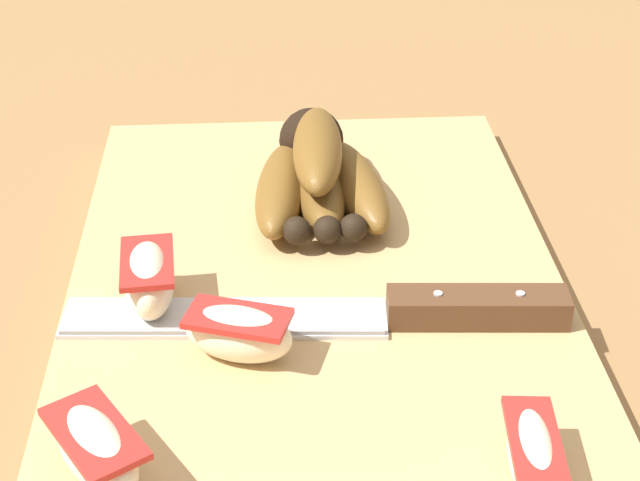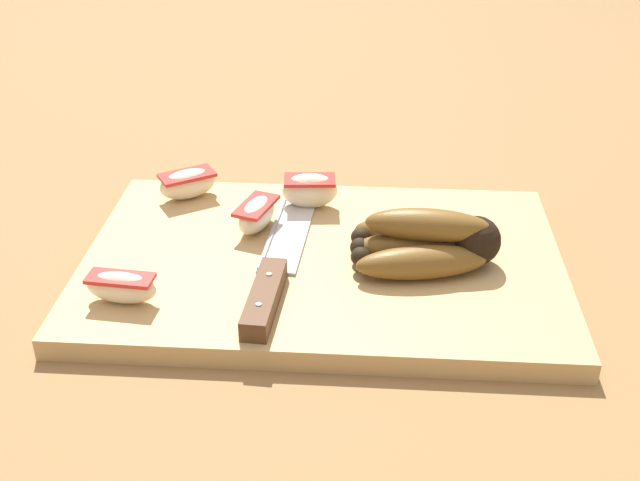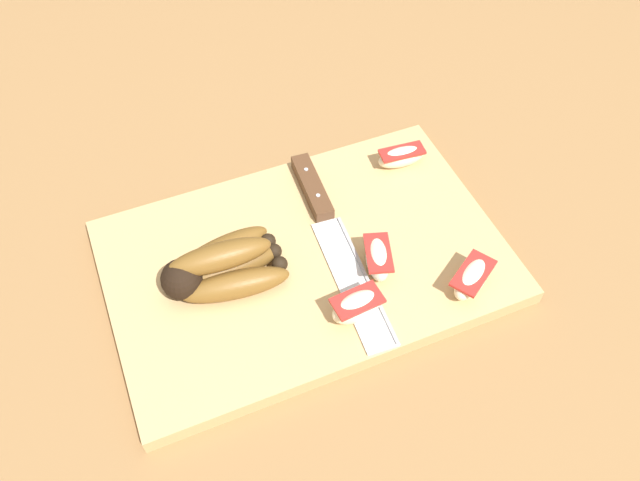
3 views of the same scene
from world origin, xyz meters
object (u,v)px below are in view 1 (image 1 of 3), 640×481
at_px(apple_wedge_middle, 533,455).
at_px(chefs_knife, 390,312).
at_px(apple_wedge_near, 149,279).
at_px(banana_bunch, 317,173).
at_px(apple_wedge_far, 96,449).
at_px(apple_wedge_extra, 238,333).

bearing_deg(apple_wedge_middle, chefs_knife, 21.58).
xyz_separation_m(apple_wedge_near, apple_wedge_middle, (-0.14, -0.18, -0.00)).
bearing_deg(banana_bunch, chefs_knife, -166.83).
xyz_separation_m(banana_bunch, apple_wedge_near, (-0.12, 0.10, -0.00)).
height_order(chefs_knife, apple_wedge_near, apple_wedge_near).
height_order(apple_wedge_near, apple_wedge_middle, apple_wedge_near).
bearing_deg(chefs_knife, banana_bunch, 13.17).
xyz_separation_m(chefs_knife, apple_wedge_middle, (-0.12, -0.05, 0.01)).
distance_m(banana_bunch, apple_wedge_near, 0.15).
bearing_deg(apple_wedge_near, apple_wedge_far, 174.33).
height_order(apple_wedge_middle, apple_wedge_extra, apple_wedge_extra).
distance_m(apple_wedge_near, apple_wedge_extra, 0.07).
relative_size(chefs_knife, apple_wedge_middle, 4.49).
relative_size(apple_wedge_near, apple_wedge_middle, 0.94).
bearing_deg(apple_wedge_middle, banana_bunch, 17.26).
xyz_separation_m(banana_bunch, apple_wedge_middle, (-0.26, -0.08, -0.01)).
height_order(banana_bunch, apple_wedge_near, banana_bunch).
height_order(banana_bunch, apple_wedge_middle, banana_bunch).
bearing_deg(apple_wedge_near, banana_bunch, -41.16).
distance_m(apple_wedge_middle, apple_wedge_extra, 0.16).
distance_m(banana_bunch, apple_wedge_extra, 0.17).
height_order(banana_bunch, apple_wedge_extra, banana_bunch).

